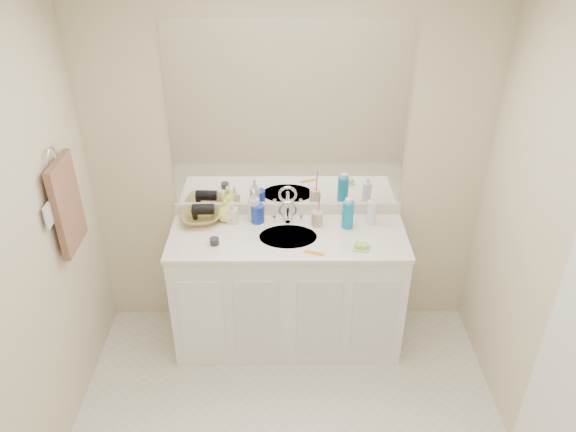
# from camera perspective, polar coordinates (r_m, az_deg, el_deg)

# --- Properties ---
(ceiling) EXTENTS (2.60, 2.60, 0.02)m
(ceiling) POSITION_cam_1_polar(r_m,az_deg,el_deg) (2.02, 0.17, 18.70)
(ceiling) COLOR white
(ceiling) RESTS_ON wall_back
(wall_back) EXTENTS (2.60, 0.02, 2.40)m
(wall_back) POSITION_cam_1_polar(r_m,az_deg,el_deg) (3.66, -0.03, 4.66)
(wall_back) COLOR beige
(wall_back) RESTS_ON floor
(wall_left) EXTENTS (0.02, 2.60, 2.40)m
(wall_left) POSITION_cam_1_polar(r_m,az_deg,el_deg) (2.86, -27.12, -7.68)
(wall_left) COLOR beige
(wall_left) RESTS_ON floor
(wall_right) EXTENTS (0.02, 2.60, 2.40)m
(wall_right) POSITION_cam_1_polar(r_m,az_deg,el_deg) (2.88, 27.21, -7.48)
(wall_right) COLOR beige
(wall_right) RESTS_ON floor
(vanity_cabinet) EXTENTS (1.50, 0.55, 0.85)m
(vanity_cabinet) POSITION_cam_1_polar(r_m,az_deg,el_deg) (3.85, -0.00, -7.59)
(vanity_cabinet) COLOR white
(vanity_cabinet) RESTS_ON floor
(countertop) EXTENTS (1.52, 0.57, 0.03)m
(countertop) POSITION_cam_1_polar(r_m,az_deg,el_deg) (3.59, -0.00, -2.11)
(countertop) COLOR white
(countertop) RESTS_ON vanity_cabinet
(backsplash) EXTENTS (1.52, 0.03, 0.08)m
(backsplash) POSITION_cam_1_polar(r_m,az_deg,el_deg) (3.78, -0.03, 0.76)
(backsplash) COLOR silver
(backsplash) RESTS_ON countertop
(sink_basin) EXTENTS (0.37, 0.37, 0.02)m
(sink_basin) POSITION_cam_1_polar(r_m,az_deg,el_deg) (3.57, -0.00, -2.25)
(sink_basin) COLOR #BCB3A5
(sink_basin) RESTS_ON countertop
(faucet) EXTENTS (0.02, 0.02, 0.11)m
(faucet) POSITION_cam_1_polar(r_m,az_deg,el_deg) (3.68, -0.02, 0.17)
(faucet) COLOR silver
(faucet) RESTS_ON countertop
(mirror) EXTENTS (1.48, 0.01, 1.20)m
(mirror) POSITION_cam_1_polar(r_m,az_deg,el_deg) (3.50, -0.03, 9.89)
(mirror) COLOR white
(mirror) RESTS_ON wall_back
(blue_mug) EXTENTS (0.11, 0.11, 0.12)m
(blue_mug) POSITION_cam_1_polar(r_m,az_deg,el_deg) (3.69, -3.12, 0.25)
(blue_mug) COLOR #1730A1
(blue_mug) RESTS_ON countertop
(tan_cup) EXTENTS (0.10, 0.10, 0.10)m
(tan_cup) POSITION_cam_1_polar(r_m,az_deg,el_deg) (3.65, 2.97, -0.27)
(tan_cup) COLOR tan
(tan_cup) RESTS_ON countertop
(toothbrush) EXTENTS (0.02, 0.04, 0.18)m
(toothbrush) POSITION_cam_1_polar(r_m,az_deg,el_deg) (3.60, 3.17, 1.08)
(toothbrush) COLOR #DD3A76
(toothbrush) RESTS_ON tan_cup
(mouthwash_bottle) EXTENTS (0.09, 0.09, 0.18)m
(mouthwash_bottle) POSITION_cam_1_polar(r_m,az_deg,el_deg) (3.63, 6.09, 0.12)
(mouthwash_bottle) COLOR #0E7DAF
(mouthwash_bottle) RESTS_ON countertop
(clear_pump_bottle) EXTENTS (0.08, 0.08, 0.17)m
(clear_pump_bottle) POSITION_cam_1_polar(r_m,az_deg,el_deg) (3.69, 8.49, 0.36)
(clear_pump_bottle) COLOR white
(clear_pump_bottle) RESTS_ON countertop
(soap_dish) EXTENTS (0.12, 0.10, 0.01)m
(soap_dish) POSITION_cam_1_polar(r_m,az_deg,el_deg) (3.47, 7.40, -3.25)
(soap_dish) COLOR silver
(soap_dish) RESTS_ON countertop
(green_soap) EXTENTS (0.09, 0.07, 0.03)m
(green_soap) POSITION_cam_1_polar(r_m,az_deg,el_deg) (3.46, 7.43, -2.99)
(green_soap) COLOR #A6E738
(green_soap) RESTS_ON soap_dish
(orange_comb) EXTENTS (0.13, 0.07, 0.01)m
(orange_comb) POSITION_cam_1_polar(r_m,az_deg,el_deg) (3.41, 2.69, -3.77)
(orange_comb) COLOR orange
(orange_comb) RESTS_ON countertop
(dark_jar) EXTENTS (0.07, 0.07, 0.04)m
(dark_jar) POSITION_cam_1_polar(r_m,az_deg,el_deg) (3.51, -7.48, -2.56)
(dark_jar) COLOR #26252B
(dark_jar) RESTS_ON countertop
(soap_bottle_white) EXTENTS (0.10, 0.10, 0.22)m
(soap_bottle_white) POSITION_cam_1_polar(r_m,az_deg,el_deg) (3.68, -3.49, 1.08)
(soap_bottle_white) COLOR silver
(soap_bottle_white) RESTS_ON countertop
(soap_bottle_cream) EXTENTS (0.08, 0.08, 0.15)m
(soap_bottle_cream) POSITION_cam_1_polar(r_m,az_deg,el_deg) (3.69, -5.68, 0.40)
(soap_bottle_cream) COLOR beige
(soap_bottle_cream) RESTS_ON countertop
(soap_bottle_yellow) EXTENTS (0.12, 0.12, 0.15)m
(soap_bottle_yellow) POSITION_cam_1_polar(r_m,az_deg,el_deg) (3.71, -6.36, 0.58)
(soap_bottle_yellow) COLOR #EDEE5C
(soap_bottle_yellow) RESTS_ON countertop
(wicker_basket) EXTENTS (0.29, 0.29, 0.06)m
(wicker_basket) POSITION_cam_1_polar(r_m,az_deg,el_deg) (3.75, -8.85, -0.09)
(wicker_basket) COLOR olive
(wicker_basket) RESTS_ON countertop
(hair_dryer) EXTENTS (0.15, 0.08, 0.07)m
(hair_dryer) POSITION_cam_1_polar(r_m,az_deg,el_deg) (3.71, -8.62, 0.69)
(hair_dryer) COLOR black
(hair_dryer) RESTS_ON wicker_basket
(towel_ring) EXTENTS (0.01, 0.11, 0.11)m
(towel_ring) POSITION_cam_1_polar(r_m,az_deg,el_deg) (3.28, -22.88, 5.59)
(towel_ring) COLOR silver
(towel_ring) RESTS_ON wall_left
(hand_towel) EXTENTS (0.04, 0.32, 0.55)m
(hand_towel) POSITION_cam_1_polar(r_m,az_deg,el_deg) (3.40, -21.54, 1.06)
(hand_towel) COLOR brown
(hand_towel) RESTS_ON towel_ring
(switch_plate) EXTENTS (0.01, 0.08, 0.13)m
(switch_plate) POSITION_cam_1_polar(r_m,az_deg,el_deg) (3.23, -23.17, 0.03)
(switch_plate) COLOR silver
(switch_plate) RESTS_ON wall_left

